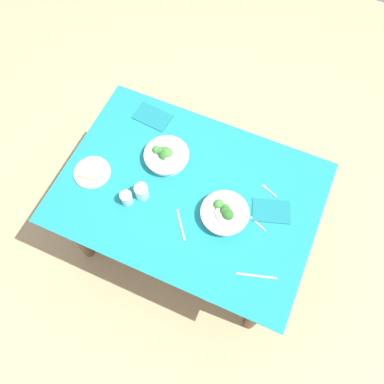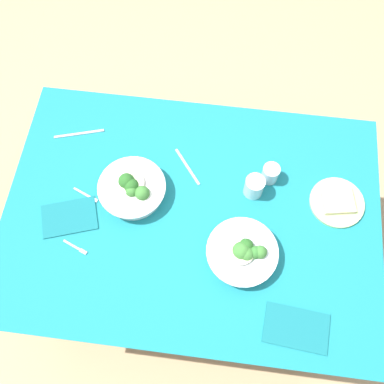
{
  "view_description": "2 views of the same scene",
  "coord_description": "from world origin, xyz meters",
  "px_view_note": "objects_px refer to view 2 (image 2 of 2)",
  "views": [
    {
      "loc": [
        -0.4,
        0.85,
        2.73
      ],
      "look_at": [
        -0.02,
        0.0,
        0.78
      ],
      "focal_mm": 37.07,
      "sensor_mm": 36.0,
      "label": 1
    },
    {
      "loc": [
        0.08,
        -0.59,
        2.31
      ],
      "look_at": [
        -0.01,
        0.08,
        0.78
      ],
      "focal_mm": 41.05,
      "sensor_mm": 36.0,
      "label": 2
    }
  ],
  "objects_px": {
    "bread_side_plate": "(337,202)",
    "napkin_folded_upper": "(296,328)",
    "table_knife_right": "(79,134)",
    "fork_by_near_bowl": "(87,195)",
    "napkin_folded_lower": "(69,217)",
    "fork_by_far_bowl": "(76,248)",
    "water_glass_side": "(254,186)",
    "broccoli_bowl_near": "(243,253)",
    "water_glass_center": "(270,173)",
    "broccoli_bowl_far": "(132,189)",
    "table_knife_left": "(187,167)"
  },
  "relations": [
    {
      "from": "fork_by_near_bowl",
      "to": "napkin_folded_lower",
      "type": "xyz_separation_m",
      "value": [
        -0.04,
        -0.1,
        0.0
      ]
    },
    {
      "from": "table_knife_right",
      "to": "napkin_folded_lower",
      "type": "xyz_separation_m",
      "value": [
        0.05,
        -0.36,
        0.0
      ]
    },
    {
      "from": "fork_by_far_bowl",
      "to": "table_knife_left",
      "type": "distance_m",
      "value": 0.52
    },
    {
      "from": "broccoli_bowl_far",
      "to": "napkin_folded_upper",
      "type": "bearing_deg",
      "value": -33.74
    },
    {
      "from": "bread_side_plate",
      "to": "fork_by_near_bowl",
      "type": "relative_size",
      "value": 1.96
    },
    {
      "from": "fork_by_near_bowl",
      "to": "table_knife_right",
      "type": "height_order",
      "value": "same"
    },
    {
      "from": "bread_side_plate",
      "to": "water_glass_side",
      "type": "height_order",
      "value": "water_glass_side"
    },
    {
      "from": "water_glass_center",
      "to": "fork_by_near_bowl",
      "type": "height_order",
      "value": "water_glass_center"
    },
    {
      "from": "broccoli_bowl_near",
      "to": "water_glass_center",
      "type": "bearing_deg",
      "value": 76.19
    },
    {
      "from": "broccoli_bowl_near",
      "to": "table_knife_right",
      "type": "xyz_separation_m",
      "value": [
        -0.7,
        0.43,
        -0.03
      ]
    },
    {
      "from": "broccoli_bowl_near",
      "to": "fork_by_near_bowl",
      "type": "distance_m",
      "value": 0.63
    },
    {
      "from": "fork_by_far_bowl",
      "to": "fork_by_near_bowl",
      "type": "bearing_deg",
      "value": 114.24
    },
    {
      "from": "water_glass_side",
      "to": "table_knife_left",
      "type": "bearing_deg",
      "value": 164.38
    },
    {
      "from": "bread_side_plate",
      "to": "water_glass_side",
      "type": "distance_m",
      "value": 0.32
    },
    {
      "from": "broccoli_bowl_near",
      "to": "table_knife_right",
      "type": "relative_size",
      "value": 1.25
    },
    {
      "from": "water_glass_side",
      "to": "napkin_folded_lower",
      "type": "distance_m",
      "value": 0.71
    },
    {
      "from": "napkin_folded_upper",
      "to": "napkin_folded_lower",
      "type": "xyz_separation_m",
      "value": [
        -0.86,
        0.3,
        0.0
      ]
    },
    {
      "from": "napkin_folded_upper",
      "to": "napkin_folded_lower",
      "type": "height_order",
      "value": "same"
    },
    {
      "from": "water_glass_side",
      "to": "napkin_folded_upper",
      "type": "xyz_separation_m",
      "value": [
        0.18,
        -0.49,
        -0.04
      ]
    },
    {
      "from": "fork_by_near_bowl",
      "to": "table_knife_left",
      "type": "distance_m",
      "value": 0.41
    },
    {
      "from": "napkin_folded_upper",
      "to": "fork_by_near_bowl",
      "type": "bearing_deg",
      "value": 154.24
    },
    {
      "from": "table_knife_right",
      "to": "napkin_folded_lower",
      "type": "distance_m",
      "value": 0.37
    },
    {
      "from": "fork_by_near_bowl",
      "to": "napkin_folded_lower",
      "type": "relative_size",
      "value": 0.52
    },
    {
      "from": "table_knife_right",
      "to": "napkin_folded_upper",
      "type": "height_order",
      "value": "napkin_folded_upper"
    },
    {
      "from": "table_knife_right",
      "to": "fork_by_near_bowl",
      "type": "bearing_deg",
      "value": -87.55
    },
    {
      "from": "table_knife_right",
      "to": "napkin_folded_lower",
      "type": "bearing_deg",
      "value": -99.19
    },
    {
      "from": "water_glass_center",
      "to": "table_knife_left",
      "type": "relative_size",
      "value": 0.43
    },
    {
      "from": "bread_side_plate",
      "to": "broccoli_bowl_far",
      "type": "bearing_deg",
      "value": -175.92
    },
    {
      "from": "water_glass_center",
      "to": "broccoli_bowl_near",
      "type": "bearing_deg",
      "value": -103.81
    },
    {
      "from": "table_knife_right",
      "to": "napkin_folded_lower",
      "type": "relative_size",
      "value": 1.01
    },
    {
      "from": "broccoli_bowl_near",
      "to": "fork_by_near_bowl",
      "type": "height_order",
      "value": "broccoli_bowl_near"
    },
    {
      "from": "water_glass_center",
      "to": "fork_by_far_bowl",
      "type": "height_order",
      "value": "water_glass_center"
    },
    {
      "from": "broccoli_bowl_far",
      "to": "fork_by_far_bowl",
      "type": "height_order",
      "value": "broccoli_bowl_far"
    },
    {
      "from": "broccoli_bowl_far",
      "to": "napkin_folded_upper",
      "type": "xyz_separation_m",
      "value": [
        0.64,
        -0.43,
        -0.04
      ]
    },
    {
      "from": "fork_by_near_bowl",
      "to": "napkin_folded_lower",
      "type": "height_order",
      "value": "napkin_folded_lower"
    },
    {
      "from": "fork_by_far_bowl",
      "to": "water_glass_side",
      "type": "bearing_deg",
      "value": 48.2
    },
    {
      "from": "broccoli_bowl_near",
      "to": "bread_side_plate",
      "type": "height_order",
      "value": "broccoli_bowl_near"
    },
    {
      "from": "fork_by_near_bowl",
      "to": "bread_side_plate",
      "type": "bearing_deg",
      "value": 28.13
    },
    {
      "from": "bread_side_plate",
      "to": "water_glass_side",
      "type": "relative_size",
      "value": 2.3
    },
    {
      "from": "water_glass_side",
      "to": "fork_by_far_bowl",
      "type": "relative_size",
      "value": 0.92
    },
    {
      "from": "broccoli_bowl_far",
      "to": "napkin_folded_lower",
      "type": "distance_m",
      "value": 0.26
    },
    {
      "from": "bread_side_plate",
      "to": "napkin_folded_lower",
      "type": "xyz_separation_m",
      "value": [
        -1.0,
        -0.18,
        -0.01
      ]
    },
    {
      "from": "bread_side_plate",
      "to": "napkin_folded_upper",
      "type": "bearing_deg",
      "value": -106.19
    },
    {
      "from": "broccoli_bowl_near",
      "to": "napkin_folded_lower",
      "type": "height_order",
      "value": "broccoli_bowl_near"
    },
    {
      "from": "napkin_folded_lower",
      "to": "fork_by_near_bowl",
      "type": "bearing_deg",
      "value": 65.06
    },
    {
      "from": "water_glass_center",
      "to": "napkin_folded_lower",
      "type": "xyz_separation_m",
      "value": [
        -0.74,
        -0.26,
        -0.04
      ]
    },
    {
      "from": "broccoli_bowl_near",
      "to": "bread_side_plate",
      "type": "xyz_separation_m",
      "value": [
        0.34,
        0.25,
        -0.03
      ]
    },
    {
      "from": "water_glass_side",
      "to": "table_knife_right",
      "type": "relative_size",
      "value": 0.44
    },
    {
      "from": "bread_side_plate",
      "to": "napkin_folded_upper",
      "type": "xyz_separation_m",
      "value": [
        -0.14,
        -0.48,
        -0.01
      ]
    },
    {
      "from": "fork_by_far_bowl",
      "to": "table_knife_right",
      "type": "bearing_deg",
      "value": 123.93
    }
  ]
}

